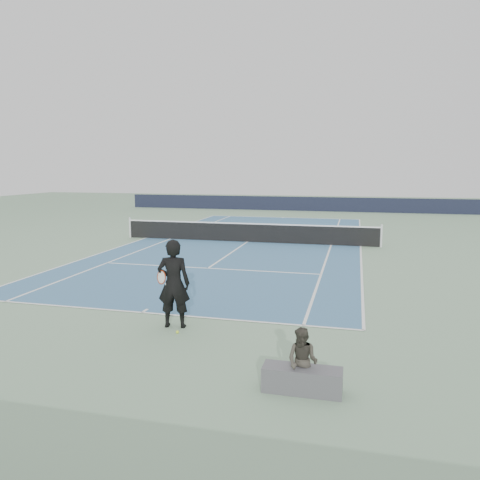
% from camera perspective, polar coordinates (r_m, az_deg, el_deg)
% --- Properties ---
extents(ground, '(80.00, 80.00, 0.00)m').
position_cam_1_polar(ground, '(23.34, 0.91, -0.25)').
color(ground, gray).
extents(court_surface, '(10.97, 23.77, 0.01)m').
position_cam_1_polar(court_surface, '(23.34, 0.91, -0.24)').
color(court_surface, '#3C6A90').
rests_on(court_surface, ground).
extents(tennis_net, '(12.90, 0.10, 1.07)m').
position_cam_1_polar(tennis_net, '(23.27, 0.91, 0.97)').
color(tennis_net, silver).
rests_on(tennis_net, ground).
extents(windscreen_far, '(30.00, 0.25, 1.20)m').
position_cam_1_polar(windscreen_far, '(40.79, 6.63, 4.42)').
color(windscreen_far, black).
rests_on(windscreen_far, ground).
extents(tennis_player, '(0.88, 0.68, 2.07)m').
position_cam_1_polar(tennis_player, '(10.91, -8.09, -5.28)').
color(tennis_player, black).
rests_on(tennis_player, ground).
extents(tennis_ball, '(0.07, 0.07, 0.07)m').
position_cam_1_polar(tennis_ball, '(10.76, -7.64, -11.05)').
color(tennis_ball, '#C7E32E').
rests_on(tennis_ball, ground).
extents(spectator_bench, '(1.37, 0.81, 1.12)m').
position_cam_1_polar(spectator_bench, '(8.05, 7.61, -15.43)').
color(spectator_bench, '#525256').
rests_on(spectator_bench, ground).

